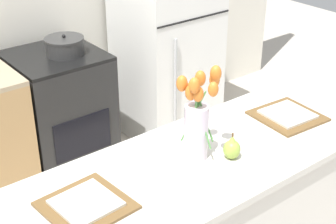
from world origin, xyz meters
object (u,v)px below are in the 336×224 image
object	(u,v)px
refrigerator	(167,34)
stove_range	(61,114)
pear_figurine	(232,148)
cooking_pot	(65,46)
plate_setting_right	(288,115)
flower_vase	(197,118)
plate_setting_left	(86,205)

from	to	relation	value
refrigerator	stove_range	bearing A→B (deg)	-179.96
pear_figurine	refrigerator	bearing A→B (deg)	60.28
cooking_pot	stove_range	bearing A→B (deg)	143.16
refrigerator	plate_setting_right	size ratio (longest dim) A/B	5.20
flower_vase	plate_setting_left	xyz separation A→B (m)	(-0.55, -0.01, -0.18)
plate_setting_left	cooking_pot	distance (m)	1.71
stove_range	cooking_pot	bearing A→B (deg)	-36.84
plate_setting_left	plate_setting_right	size ratio (longest dim) A/B	1.00
stove_range	flower_vase	size ratio (longest dim) A/B	2.11
plate_setting_right	stove_range	bearing A→B (deg)	106.76
plate_setting_left	cooking_pot	world-z (taller)	cooking_pot
refrigerator	plate_setting_right	xyz separation A→B (m)	(-0.47, -1.58, 0.11)
stove_range	cooking_pot	distance (m)	0.51
refrigerator	plate_setting_left	size ratio (longest dim) A/B	5.20
refrigerator	flower_vase	size ratio (longest dim) A/B	3.92
flower_vase	plate_setting_right	distance (m)	0.63
flower_vase	pear_figurine	xyz separation A→B (m)	(0.11, -0.10, -0.14)
plate_setting_right	cooking_pot	bearing A→B (deg)	105.21
stove_range	refrigerator	bearing A→B (deg)	0.04
stove_range	plate_setting_left	distance (m)	1.79
plate_setting_left	stove_range	bearing A→B (deg)	66.85
flower_vase	plate_setting_right	xyz separation A→B (m)	(0.60, -0.01, -0.18)
stove_range	refrigerator	xyz separation A→B (m)	(0.95, 0.00, 0.39)
plate_setting_left	plate_setting_right	distance (m)	1.15
flower_vase	plate_setting_left	distance (m)	0.58
refrigerator	flower_vase	world-z (taller)	refrigerator
refrigerator	pear_figurine	size ratio (longest dim) A/B	13.47
stove_range	flower_vase	xyz separation A→B (m)	(-0.12, -1.58, 0.67)
stove_range	plate_setting_left	size ratio (longest dim) A/B	2.79
pear_figurine	plate_setting_left	distance (m)	0.68
pear_figurine	cooking_pot	bearing A→B (deg)	87.69
plate_setting_left	refrigerator	bearing A→B (deg)	44.23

